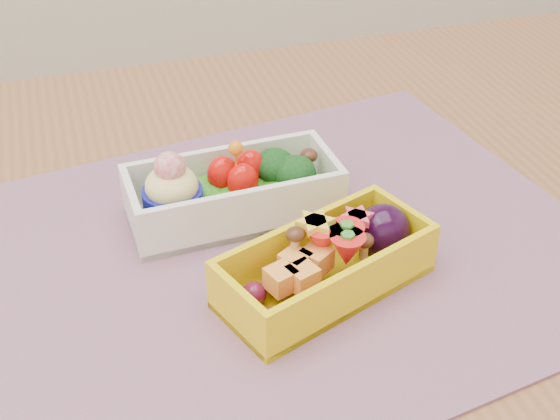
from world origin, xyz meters
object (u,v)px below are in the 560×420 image
object	(u,v)px
table	(232,340)
bento_white	(232,191)
bento_yellow	(330,263)
placemat	(273,253)

from	to	relation	value
table	bento_white	world-z (taller)	bento_white
bento_yellow	table	bearing A→B (deg)	115.04
bento_white	placemat	bearing A→B (deg)	-75.13
placemat	bento_yellow	distance (m)	0.07
placemat	bento_yellow	bearing A→B (deg)	-62.82
bento_yellow	placemat	bearing A→B (deg)	97.20
placemat	bento_white	distance (m)	0.07
table	bento_white	bearing A→B (deg)	69.85
bento_white	bento_yellow	size ratio (longest dim) A/B	1.01
table	bento_yellow	bearing A→B (deg)	-44.98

